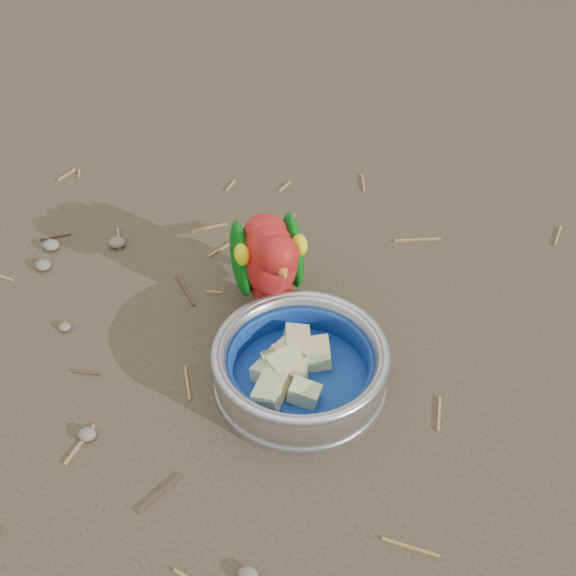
# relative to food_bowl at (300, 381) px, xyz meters

# --- Properties ---
(ground) EXTENTS (60.00, 60.00, 0.00)m
(ground) POSITION_rel_food_bowl_xyz_m (-0.05, -0.03, -0.01)
(ground) COLOR #483A2B
(food_bowl) EXTENTS (0.20, 0.20, 0.02)m
(food_bowl) POSITION_rel_food_bowl_xyz_m (0.00, 0.00, 0.00)
(food_bowl) COLOR #B2B2BA
(food_bowl) RESTS_ON ground
(bowl_wall) EXTENTS (0.20, 0.20, 0.04)m
(bowl_wall) POSITION_rel_food_bowl_xyz_m (0.00, 0.00, 0.03)
(bowl_wall) COLOR #B2B2BA
(bowl_wall) RESTS_ON food_bowl
(fruit_wedges) EXTENTS (0.12, 0.12, 0.03)m
(fruit_wedges) POSITION_rel_food_bowl_xyz_m (0.00, 0.00, 0.02)
(fruit_wedges) COLOR #C4C388
(fruit_wedges) RESTS_ON food_bowl
(lory_parrot) EXTENTS (0.16, 0.21, 0.15)m
(lory_parrot) POSITION_rel_food_bowl_xyz_m (-0.06, 0.11, 0.07)
(lory_parrot) COLOR #AD1916
(lory_parrot) RESTS_ON ground
(ground_debris) EXTENTS (0.90, 0.80, 0.01)m
(ground_debris) POSITION_rel_food_bowl_xyz_m (-0.07, 0.01, -0.01)
(ground_debris) COLOR olive
(ground_debris) RESTS_ON ground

